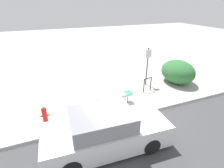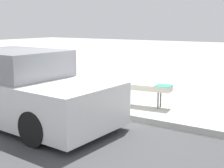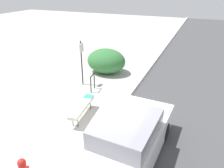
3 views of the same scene
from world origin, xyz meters
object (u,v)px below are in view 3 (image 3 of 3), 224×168
Objects in this scene: sign_post at (82,59)px; parked_car_near at (128,140)px; bike_rack at (93,81)px; bench at (82,107)px.

sign_post reaches higher than parked_car_near.
sign_post reaches higher than bike_rack.
bike_rack is 1.25m from sign_post.
bench is at bearing -162.55° from bike_rack.
bike_rack is 0.36× the size of sign_post.
parked_car_near is at bearing -127.49° from bench.
bench is 2.38m from bike_rack.
bike_rack is 4.81m from parked_car_near.
bench is at bearing -150.82° from sign_post.
bike_rack is at bearing -117.73° from sign_post.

